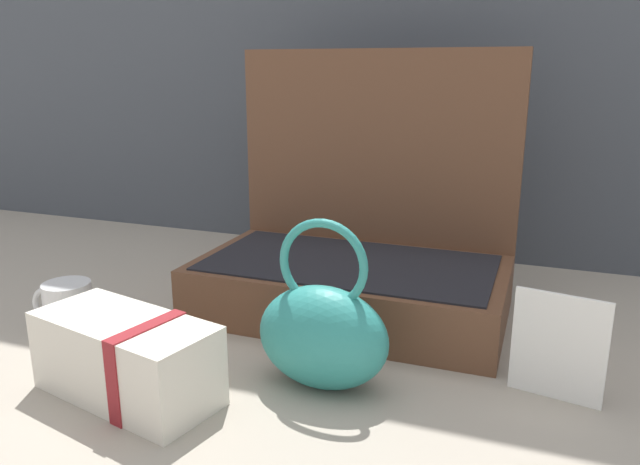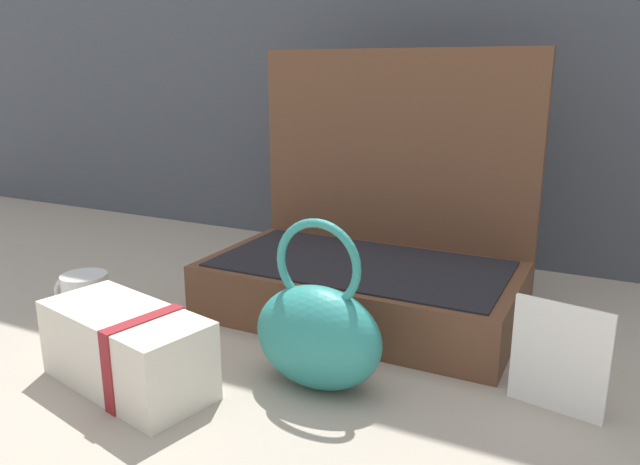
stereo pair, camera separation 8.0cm
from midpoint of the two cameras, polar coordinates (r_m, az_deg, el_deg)
name	(u,v)px [view 2 (the right image)]	position (r m, az deg, el deg)	size (l,w,h in m)	color
ground_plane	(337,360)	(0.88, 4.25, -11.91)	(6.00, 6.00, 0.00)	#9E9384
open_suitcase	(370,255)	(1.04, 6.96, -2.11)	(0.50, 0.30, 0.43)	brown
teal_pouch_handbag	(318,333)	(0.79, 2.76, -9.45)	(0.18, 0.10, 0.23)	teal
cream_toiletry_bag	(128,350)	(0.82, -14.84, -10.60)	(0.26, 0.16, 0.11)	silver
coffee_mug	(85,299)	(1.04, -19.09, -5.97)	(0.11, 0.07, 0.08)	silver
info_card_left	(559,358)	(0.80, 24.21, -10.77)	(0.11, 0.01, 0.14)	white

